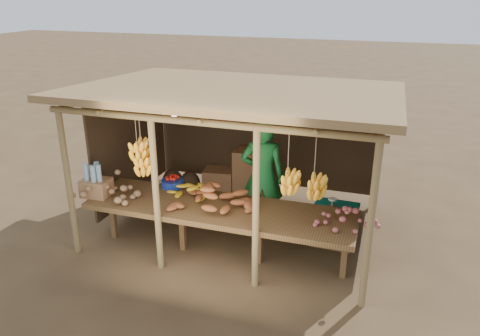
% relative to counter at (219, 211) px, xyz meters
% --- Properties ---
extents(ground, '(60.00, 60.00, 0.00)m').
position_rel_counter_xyz_m(ground, '(-0.00, 0.95, -0.74)').
color(ground, brown).
rests_on(ground, ground).
extents(stall_structure, '(4.70, 3.50, 2.43)m').
position_rel_counter_xyz_m(stall_structure, '(0.05, 0.81, 1.16)').
color(stall_structure, olive).
rests_on(stall_structure, ground).
extents(counter, '(3.90, 1.05, 0.80)m').
position_rel_counter_xyz_m(counter, '(0.00, 0.00, 0.00)').
color(counter, brown).
rests_on(counter, ground).
extents(potato_heap, '(1.05, 0.73, 0.37)m').
position_rel_counter_xyz_m(potato_heap, '(-1.76, -0.21, 0.24)').
color(potato_heap, '#97714E').
rests_on(potato_heap, counter).
extents(sweet_potato_heap, '(1.25, 0.98, 0.36)m').
position_rel_counter_xyz_m(sweet_potato_heap, '(-0.08, -0.03, 0.24)').
color(sweet_potato_heap, '#A15329').
rests_on(sweet_potato_heap, counter).
extents(onion_heap, '(0.94, 0.76, 0.36)m').
position_rel_counter_xyz_m(onion_heap, '(1.80, -0.03, 0.24)').
color(onion_heap, '#B95A5B').
rests_on(onion_heap, counter).
extents(banana_pile, '(0.64, 0.42, 0.35)m').
position_rel_counter_xyz_m(banana_pile, '(-0.55, 0.27, 0.24)').
color(banana_pile, yellow).
rests_on(banana_pile, counter).
extents(tomato_basin, '(0.35, 0.35, 0.18)m').
position_rel_counter_xyz_m(tomato_basin, '(-0.96, 0.45, 0.14)').
color(tomato_basin, navy).
rests_on(tomato_basin, counter).
extents(bottle_box, '(0.42, 0.34, 0.52)m').
position_rel_counter_xyz_m(bottle_box, '(-1.90, -0.19, 0.26)').
color(bottle_box, '#9F6F47').
rests_on(bottle_box, counter).
extents(vendor, '(0.78, 0.60, 1.89)m').
position_rel_counter_xyz_m(vendor, '(0.36, 0.99, 0.21)').
color(vendor, '#1A7933').
rests_on(vendor, ground).
extents(tarp_crate, '(0.70, 0.61, 0.80)m').
position_rel_counter_xyz_m(tarp_crate, '(1.55, 0.91, -0.41)').
color(tarp_crate, brown).
rests_on(tarp_crate, ground).
extents(carton_stack, '(1.23, 0.49, 0.91)m').
position_rel_counter_xyz_m(carton_stack, '(-0.40, 2.15, -0.34)').
color(carton_stack, '#9F6F47').
rests_on(carton_stack, ground).
extents(burlap_sacks, '(0.77, 0.40, 0.55)m').
position_rel_counter_xyz_m(burlap_sacks, '(-1.51, 1.90, -0.50)').
color(burlap_sacks, '#44311F').
rests_on(burlap_sacks, ground).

